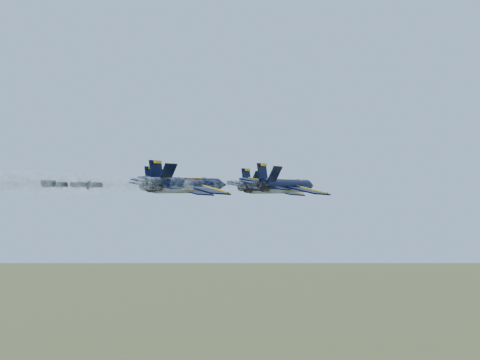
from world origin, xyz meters
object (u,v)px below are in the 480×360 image
Objects in this scene: jet_left at (179,187)px; jet_slot at (189,185)px; jet_right at (287,186)px; jet_lead at (269,188)px.

jet_left is 1.00× the size of jet_slot.
jet_lead is at bearing 129.33° from jet_right.
jet_right is (18.90, 3.33, 0.00)m from jet_left.
jet_slot is (2.00, -23.90, 0.00)m from jet_lead.
jet_slot is at bearing -125.51° from jet_right.
jet_lead is 16.31m from jet_left.
jet_left and jet_slot have the same top height.
jet_right is (10.05, -10.37, 0.00)m from jet_lead.
jet_right is 15.75m from jet_slot.
jet_lead and jet_slot have the same top height.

